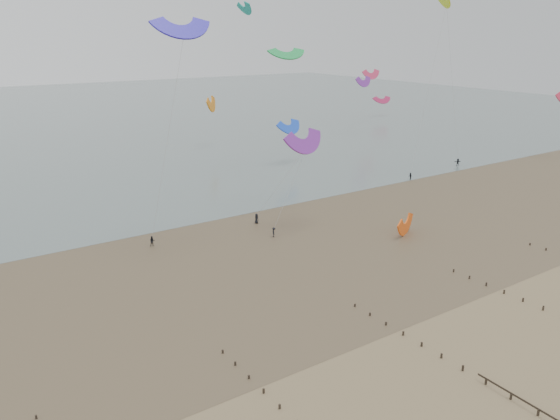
{
  "coord_description": "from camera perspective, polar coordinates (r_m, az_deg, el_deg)",
  "views": [
    {
      "loc": [
        -36.36,
        -31.84,
        31.35
      ],
      "look_at": [
        3.87,
        28.0,
        8.0
      ],
      "focal_mm": 35.0,
      "sensor_mm": 36.0,
      "label": 1
    }
  ],
  "objects": [
    {
      "name": "kitesurfers",
      "position": [
        106.83,
        4.48,
        1.3
      ],
      "size": [
        105.51,
        22.6,
        1.87
      ],
      "color": "black",
      "rests_on": "ground"
    },
    {
      "name": "ground",
      "position": [
        57.61,
        12.92,
        -15.54
      ],
      "size": [
        500.0,
        500.0,
        0.0
      ],
      "primitive_type": "plane",
      "color": "brown",
      "rests_on": "ground"
    },
    {
      "name": "sea_and_shore",
      "position": [
        80.08,
        -7.32,
        -5.25
      ],
      "size": [
        500.0,
        665.0,
        0.03
      ],
      "color": "#475654",
      "rests_on": "ground"
    },
    {
      "name": "grounded_kite",
      "position": [
        91.87,
        12.95,
        -2.49
      ],
      "size": [
        7.47,
        6.83,
        3.32
      ],
      "primitive_type": null,
      "rotation": [
        1.54,
        0.0,
        0.44
      ],
      "color": "#FC570F",
      "rests_on": "ground"
    },
    {
      "name": "kites_airborne",
      "position": [
        121.81,
        -17.58,
        12.5
      ],
      "size": [
        238.04,
        111.74,
        44.84
      ],
      "color": "#E03661",
      "rests_on": "ground"
    }
  ]
}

